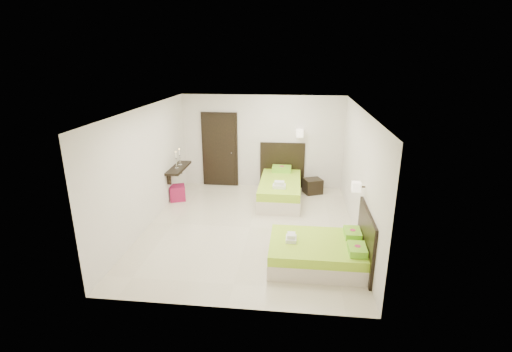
# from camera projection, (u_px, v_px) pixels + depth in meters

# --- Properties ---
(floor) EXTENTS (5.50, 5.50, 0.00)m
(floor) POSITION_uv_depth(u_px,v_px,m) (250.00, 227.00, 8.17)
(floor) COLOR beige
(floor) RESTS_ON ground
(bed_single) EXTENTS (1.25, 2.08, 1.72)m
(bed_single) POSITION_uv_depth(u_px,v_px,m) (280.00, 188.00, 9.70)
(bed_single) COLOR beige
(bed_single) RESTS_ON ground
(bed_double) EXTENTS (1.72, 1.46, 1.42)m
(bed_double) POSITION_uv_depth(u_px,v_px,m) (321.00, 252.00, 6.66)
(bed_double) COLOR beige
(bed_double) RESTS_ON ground
(nightstand) EXTENTS (0.57, 0.55, 0.40)m
(nightstand) POSITION_uv_depth(u_px,v_px,m) (313.00, 186.00, 10.14)
(nightstand) COLOR black
(nightstand) RESTS_ON ground
(ottoman) EXTENTS (0.50, 0.50, 0.39)m
(ottoman) POSITION_uv_depth(u_px,v_px,m) (177.00, 193.00, 9.67)
(ottoman) COLOR maroon
(ottoman) RESTS_ON ground
(door) EXTENTS (1.02, 0.15, 2.14)m
(door) POSITION_uv_depth(u_px,v_px,m) (220.00, 150.00, 10.52)
(door) COLOR black
(door) RESTS_ON ground
(console_shelf) EXTENTS (0.35, 1.20, 0.78)m
(console_shelf) POSITION_uv_depth(u_px,v_px,m) (178.00, 168.00, 9.65)
(console_shelf) COLOR black
(console_shelf) RESTS_ON ground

